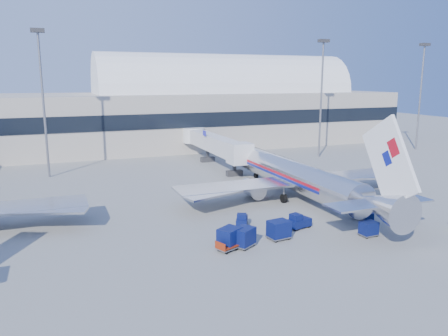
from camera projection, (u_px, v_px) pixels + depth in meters
name	position (u px, v px, depth m)	size (l,w,h in m)	color
ground	(241.00, 217.00, 48.87)	(260.00, 260.00, 0.00)	gray
terminal	(79.00, 116.00, 93.57)	(170.00, 28.15, 21.00)	#B2AA9E
airliner_main	(298.00, 177.00, 55.96)	(32.00, 37.26, 12.07)	silver
jetbridge_near	(211.00, 143.00, 78.90)	(4.40, 27.50, 6.25)	silver
mast_west	(42.00, 82.00, 66.14)	(2.00, 1.20, 22.60)	slate
mast_east	(322.00, 81.00, 83.98)	(2.00, 1.20, 22.60)	slate
mast_far_east	(422.00, 81.00, 92.90)	(2.00, 1.20, 22.60)	slate
barrier_near	(361.00, 194.00, 57.03)	(3.00, 0.55, 0.90)	#9E9E96
barrier_mid	(381.00, 192.00, 58.21)	(3.00, 0.55, 0.90)	#9E9E96
barrier_far	(400.00, 190.00, 59.39)	(3.00, 0.55, 0.90)	#9E9E96
tug_lead	(299.00, 221.00, 45.24)	(2.69, 1.79, 1.61)	#091246
tug_right	(363.00, 213.00, 48.13)	(2.41, 2.32, 1.46)	#091246
tug_left	(242.00, 220.00, 45.95)	(2.02, 2.49, 1.45)	#091246
cart_train_a	(279.00, 229.00, 42.12)	(2.28, 1.86, 1.84)	#091246
cart_train_b	(244.00, 237.00, 40.16)	(2.60, 2.45, 1.83)	#091246
cart_train_c	(230.00, 237.00, 39.92)	(2.68, 2.52, 1.89)	#091246
cart_solo_near	(369.00, 228.00, 42.96)	(1.75, 1.38, 1.48)	#091246
cart_solo_far	(406.00, 214.00, 47.58)	(1.84, 1.48, 1.50)	#091246
cart_open_red	(228.00, 247.00, 39.35)	(2.29, 1.98, 0.51)	slate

